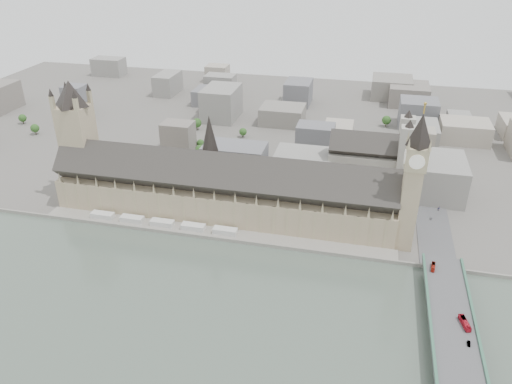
% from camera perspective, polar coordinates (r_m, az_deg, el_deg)
% --- Properties ---
extents(ground, '(900.00, 900.00, 0.00)m').
position_cam_1_polar(ground, '(382.20, -4.68, -4.22)').
color(ground, '#595651').
rests_on(ground, ground).
extents(embankment_wall, '(600.00, 1.50, 3.00)m').
position_cam_1_polar(embankment_wall, '(369.44, -5.38, -5.22)').
color(embankment_wall, gray).
rests_on(embankment_wall, ground).
extents(river_terrace, '(270.00, 15.00, 2.00)m').
position_cam_1_polar(river_terrace, '(375.66, -5.03, -4.68)').
color(river_terrace, gray).
rests_on(river_terrace, ground).
extents(terrace_tents, '(118.00, 7.00, 4.00)m').
position_cam_1_polar(terrace_tents, '(387.54, -10.67, -3.47)').
color(terrace_tents, silver).
rests_on(terrace_tents, river_terrace).
extents(palace_of_westminster, '(265.00, 40.73, 55.44)m').
position_cam_1_polar(palace_of_westminster, '(387.14, -3.93, 0.13)').
color(palace_of_westminster, tan).
rests_on(palace_of_westminster, ground).
extents(elizabeth_tower, '(17.00, 17.00, 107.50)m').
position_cam_1_polar(elizabeth_tower, '(348.00, 17.58, 1.98)').
color(elizabeth_tower, tan).
rests_on(elizabeth_tower, ground).
extents(victoria_tower, '(30.00, 30.00, 100.00)m').
position_cam_1_polar(victoria_tower, '(428.73, -19.72, 6.11)').
color(victoria_tower, tan).
rests_on(victoria_tower, ground).
extents(central_tower, '(13.00, 13.00, 48.00)m').
position_cam_1_polar(central_tower, '(380.54, -5.27, 5.42)').
color(central_tower, gray).
rests_on(central_tower, ground).
extents(westminster_bridge, '(25.00, 325.00, 10.25)m').
position_cam_1_polar(westminster_bridge, '(300.57, 21.57, -15.60)').
color(westminster_bridge, '#474749').
rests_on(westminster_bridge, ground).
extents(westminster_abbey, '(68.00, 36.00, 64.00)m').
position_cam_1_polar(westminster_abbey, '(439.32, 13.01, 3.30)').
color(westminster_abbey, '#9A978A').
rests_on(westminster_abbey, ground).
extents(city_skyline_inland, '(720.00, 360.00, 38.00)m').
position_cam_1_polar(city_skyline_inland, '(590.89, 2.49, 9.75)').
color(city_skyline_inland, gray).
rests_on(city_skyline_inland, ground).
extents(park_trees, '(110.00, 30.00, 15.00)m').
position_cam_1_polar(park_trees, '(430.95, -3.59, 0.91)').
color(park_trees, '#25491A').
rests_on(park_trees, ground).
extents(red_bus_north, '(3.43, 9.79, 2.67)m').
position_cam_1_polar(red_bus_north, '(340.88, 19.59, -8.05)').
color(red_bus_north, '#AD2113').
rests_on(red_bus_north, westminster_bridge).
extents(red_bus_south, '(5.75, 12.48, 3.39)m').
position_cam_1_polar(red_bus_south, '(303.71, 22.75, -13.62)').
color(red_bus_south, red).
rests_on(red_bus_south, westminster_bridge).
extents(car_silver, '(1.76, 4.24, 1.37)m').
position_cam_1_polar(car_silver, '(293.62, 23.15, -15.63)').
color(car_silver, gray).
rests_on(car_silver, westminster_bridge).
extents(car_approach, '(2.83, 4.75, 1.29)m').
position_cam_1_polar(car_approach, '(410.83, 20.15, -1.79)').
color(car_approach, gray).
rests_on(car_approach, westminster_bridge).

